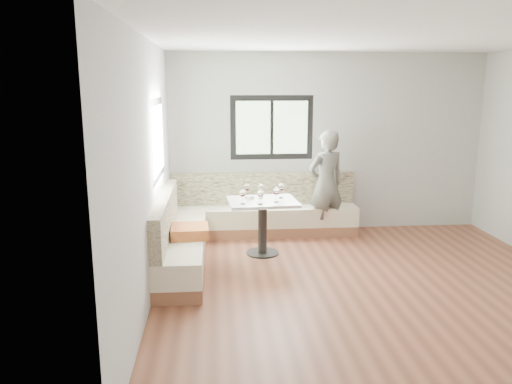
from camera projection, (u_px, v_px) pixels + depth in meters
room at (369, 167)px, 5.55m from camera, size 5.01×5.01×2.81m
banquette at (230, 225)px, 7.16m from camera, size 2.90×2.80×0.95m
table at (263, 214)px, 6.84m from camera, size 0.98×0.79×0.76m
person at (326, 184)px, 7.63m from camera, size 0.70×0.58×1.64m
olive_ramekin at (250, 197)px, 6.89m from camera, size 0.11×0.11×0.04m
wine_glass_a at (243, 193)px, 6.56m from camera, size 0.09×0.09×0.21m
wine_glass_b at (260, 194)px, 6.54m from camera, size 0.09×0.09×0.21m
wine_glass_c at (276, 192)px, 6.67m from camera, size 0.09×0.09×0.21m
wine_glass_d at (261, 188)px, 6.88m from camera, size 0.09×0.09×0.21m
wine_glass_e at (281, 188)px, 6.91m from camera, size 0.09×0.09×0.21m
wine_glass_f at (247, 188)px, 6.91m from camera, size 0.09×0.09×0.21m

